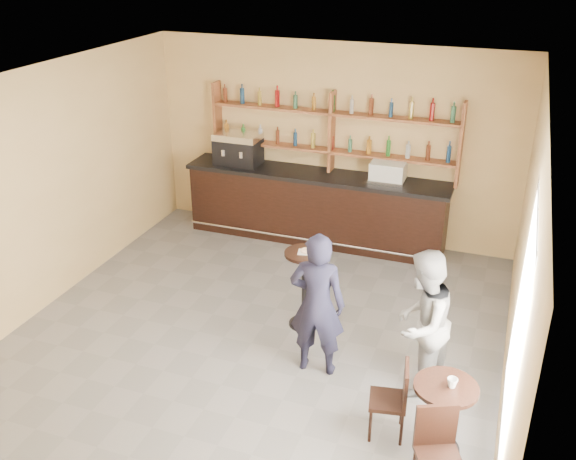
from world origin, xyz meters
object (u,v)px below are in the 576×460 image
(bar_counter, at_px, (316,207))
(pedestal_table, at_px, (304,289))
(pastry_case, at_px, (388,172))
(chair_west, at_px, (388,400))
(patron_second, at_px, (421,323))
(chair_south, at_px, (439,458))
(espresso_machine, at_px, (238,149))
(cafe_table, at_px, (442,418))
(man_main, at_px, (317,304))

(bar_counter, xyz_separation_m, pedestal_table, (0.66, -2.52, -0.05))
(pastry_case, xyz_separation_m, chair_west, (0.93, -4.13, -0.91))
(bar_counter, height_order, patron_second, patron_second)
(chair_south, height_order, patron_second, patron_second)
(chair_west, relative_size, patron_second, 0.50)
(espresso_machine, xyz_separation_m, pedestal_table, (2.02, -2.52, -0.90))
(espresso_machine, xyz_separation_m, pastry_case, (2.52, 0.00, -0.10))
(pastry_case, relative_size, patron_second, 0.32)
(chair_south, bearing_deg, pedestal_table, 107.45)
(espresso_machine, xyz_separation_m, patron_second, (3.62, -3.29, -0.59))
(espresso_machine, xyz_separation_m, cafe_table, (4.01, -4.18, -1.04))
(pedestal_table, relative_size, chair_south, 1.19)
(pastry_case, xyz_separation_m, cafe_table, (1.48, -4.18, -0.94))
(espresso_machine, height_order, pedestal_table, espresso_machine)
(bar_counter, relative_size, chair_west, 5.13)
(espresso_machine, height_order, chair_west, espresso_machine)
(man_main, bearing_deg, espresso_machine, -58.92)
(chair_west, bearing_deg, bar_counter, -163.53)
(espresso_machine, xyz_separation_m, man_main, (2.45, -3.35, -0.56))
(man_main, bearing_deg, chair_west, 136.89)
(bar_counter, bearing_deg, man_main, -71.97)
(espresso_machine, bearing_deg, man_main, -53.40)
(cafe_table, relative_size, patron_second, 0.46)
(pastry_case, bearing_deg, patron_second, -67.07)
(pastry_case, height_order, chair_south, pastry_case)
(cafe_table, distance_m, chair_south, 0.60)
(patron_second, bearing_deg, espresso_machine, -117.46)
(man_main, relative_size, chair_south, 1.96)
(espresso_machine, bearing_deg, bar_counter, 0.39)
(pastry_case, bearing_deg, cafe_table, -65.96)
(pastry_case, height_order, man_main, man_main)
(espresso_machine, bearing_deg, chair_west, -49.72)
(espresso_machine, distance_m, patron_second, 4.92)
(bar_counter, xyz_separation_m, espresso_machine, (-1.36, 0.00, 0.85))
(pastry_case, relative_size, chair_south, 0.61)
(cafe_table, bearing_deg, man_main, 151.80)
(chair_west, bearing_deg, pastry_case, -177.63)
(cafe_table, bearing_deg, espresso_machine, 133.75)
(patron_second, bearing_deg, chair_south, 31.18)
(bar_counter, bearing_deg, espresso_machine, 180.00)
(patron_second, bearing_deg, cafe_table, 38.31)
(man_main, bearing_deg, pastry_case, -96.25)
(bar_counter, relative_size, pedestal_table, 4.07)
(chair_south, distance_m, patron_second, 1.61)
(chair_south, bearing_deg, cafe_table, 70.31)
(chair_south, bearing_deg, chair_west, 108.26)
(pedestal_table, distance_m, patron_second, 1.80)
(bar_counter, relative_size, pastry_case, 7.98)
(man_main, height_order, chair_south, man_main)
(man_main, height_order, patron_second, man_main)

